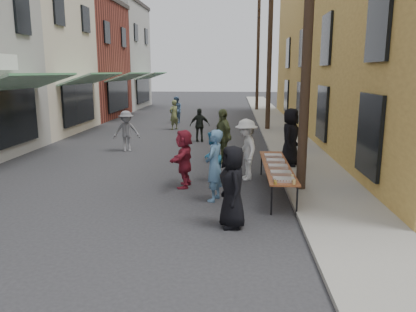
# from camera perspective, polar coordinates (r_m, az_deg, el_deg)

# --- Properties ---
(ground) EXTENTS (120.00, 120.00, 0.00)m
(ground) POSITION_cam_1_polar(r_m,az_deg,el_deg) (8.93, -12.67, -9.93)
(ground) COLOR #28282B
(ground) RESTS_ON ground
(sidewalk) EXTENTS (2.20, 60.00, 0.10)m
(sidewalk) POSITION_cam_1_polar(r_m,az_deg,el_deg) (23.30, 10.06, 3.68)
(sidewalk) COLOR gray
(sidewalk) RESTS_ON ground
(storefront_row) EXTENTS (8.00, 37.00, 9.00)m
(storefront_row) POSITION_cam_1_polar(r_m,az_deg,el_deg) (26.09, -25.37, 12.58)
(storefront_row) COLOR maroon
(storefront_row) RESTS_ON ground
(building_ochre) EXTENTS (10.00, 28.00, 10.00)m
(building_ochre) POSITION_cam_1_polar(r_m,az_deg,el_deg) (23.64, 26.17, 14.84)
(building_ochre) COLOR #AE863E
(building_ochre) RESTS_ON ground
(utility_pole_near) EXTENTS (0.26, 0.26, 9.00)m
(utility_pole_near) POSITION_cam_1_polar(r_m,az_deg,el_deg) (11.16, 13.95, 17.83)
(utility_pole_near) COLOR #2D2116
(utility_pole_near) RESTS_ON ground
(utility_pole_mid) EXTENTS (0.26, 0.26, 9.00)m
(utility_pole_mid) POSITION_cam_1_polar(r_m,az_deg,el_deg) (23.05, 8.68, 14.74)
(utility_pole_mid) COLOR #2D2116
(utility_pole_mid) RESTS_ON ground
(utility_pole_far) EXTENTS (0.26, 0.26, 9.00)m
(utility_pole_far) POSITION_cam_1_polar(r_m,az_deg,el_deg) (35.01, 7.03, 13.73)
(utility_pole_far) COLOR #2D2116
(utility_pole_far) RESTS_ON ground
(serving_table) EXTENTS (0.70, 4.00, 0.75)m
(serving_table) POSITION_cam_1_polar(r_m,az_deg,el_deg) (11.24, 9.64, -1.49)
(serving_table) COLOR maroon
(serving_table) RESTS_ON ground
(catering_tray_sausage) EXTENTS (0.50, 0.33, 0.08)m
(catering_tray_sausage) POSITION_cam_1_polar(r_m,az_deg,el_deg) (9.63, 10.62, -3.29)
(catering_tray_sausage) COLOR maroon
(catering_tray_sausage) RESTS_ON serving_table
(catering_tray_foil_b) EXTENTS (0.50, 0.33, 0.08)m
(catering_tray_foil_b) POSITION_cam_1_polar(r_m,az_deg,el_deg) (10.25, 10.20, -2.35)
(catering_tray_foil_b) COLOR #B2B2B7
(catering_tray_foil_b) RESTS_ON serving_table
(catering_tray_buns) EXTENTS (0.50, 0.33, 0.08)m
(catering_tray_buns) POSITION_cam_1_polar(r_m,az_deg,el_deg) (10.93, 9.81, -1.46)
(catering_tray_buns) COLOR tan
(catering_tray_buns) RESTS_ON serving_table
(catering_tray_foil_d) EXTENTS (0.50, 0.33, 0.08)m
(catering_tray_foil_d) POSITION_cam_1_polar(r_m,az_deg,el_deg) (11.61, 9.46, -0.67)
(catering_tray_foil_d) COLOR #B2B2B7
(catering_tray_foil_d) RESTS_ON serving_table
(catering_tray_buns_end) EXTENTS (0.50, 0.33, 0.08)m
(catering_tray_buns_end) POSITION_cam_1_polar(r_m,az_deg,el_deg) (12.29, 9.15, 0.04)
(catering_tray_buns_end) COLOR tan
(catering_tray_buns_end) RESTS_ON serving_table
(condiment_jar_a) EXTENTS (0.07, 0.07, 0.08)m
(condiment_jar_a) POSITION_cam_1_polar(r_m,az_deg,el_deg) (9.32, 9.48, -3.76)
(condiment_jar_a) COLOR #A57F26
(condiment_jar_a) RESTS_ON serving_table
(condiment_jar_b) EXTENTS (0.07, 0.07, 0.08)m
(condiment_jar_b) POSITION_cam_1_polar(r_m,az_deg,el_deg) (9.41, 9.43, -3.60)
(condiment_jar_b) COLOR #A57F26
(condiment_jar_b) RESTS_ON serving_table
(condiment_jar_c) EXTENTS (0.07, 0.07, 0.08)m
(condiment_jar_c) POSITION_cam_1_polar(r_m,az_deg,el_deg) (9.51, 9.37, -3.44)
(condiment_jar_c) COLOR #A57F26
(condiment_jar_c) RESTS_ON serving_table
(cup_stack) EXTENTS (0.08, 0.08, 0.12)m
(cup_stack) POSITION_cam_1_polar(r_m,az_deg,el_deg) (9.41, 12.01, -3.58)
(cup_stack) COLOR tan
(cup_stack) RESTS_ON serving_table
(guest_front_a) EXTENTS (0.76, 0.98, 1.77)m
(guest_front_a) POSITION_cam_1_polar(r_m,az_deg,el_deg) (8.57, 3.46, -4.35)
(guest_front_a) COLOR black
(guest_front_a) RESTS_ON ground
(guest_front_b) EXTENTS (0.61, 0.77, 1.84)m
(guest_front_b) POSITION_cam_1_polar(r_m,az_deg,el_deg) (10.29, 0.87, -1.36)
(guest_front_b) COLOR #527A9F
(guest_front_b) RESTS_ON ground
(guest_front_c) EXTENTS (0.76, 0.87, 1.52)m
(guest_front_c) POSITION_cam_1_polar(r_m,az_deg,el_deg) (12.21, 0.60, -0.03)
(guest_front_c) COLOR teal
(guest_front_c) RESTS_ON ground
(guest_front_d) EXTENTS (0.97, 1.34, 1.87)m
(guest_front_d) POSITION_cam_1_polar(r_m,az_deg,el_deg) (12.39, 5.38, 0.91)
(guest_front_d) COLOR silver
(guest_front_d) RESTS_ON ground
(guest_front_e) EXTENTS (0.97, 1.24, 1.96)m
(guest_front_e) POSITION_cam_1_polar(r_m,az_deg,el_deg) (14.68, 2.08, 2.84)
(guest_front_e) COLOR #525E36
(guest_front_e) RESTS_ON ground
(guest_queue_back) EXTENTS (0.63, 1.58, 1.67)m
(guest_queue_back) POSITION_cam_1_polar(r_m,az_deg,el_deg) (11.57, -3.38, -0.35)
(guest_queue_back) COLOR maroon
(guest_queue_back) RESTS_ON ground
(server) EXTENTS (0.93, 1.12, 1.96)m
(server) POSITION_cam_1_polar(r_m,az_deg,el_deg) (14.05, 11.51, 2.62)
(server) COLOR black
(server) RESTS_ON sidewalk
(passerby_left) EXTENTS (1.23, 0.95, 1.69)m
(passerby_left) POSITION_cam_1_polar(r_m,az_deg,el_deg) (17.13, -11.39, 3.44)
(passerby_left) COLOR slate
(passerby_left) RESTS_ON ground
(passerby_mid) EXTENTS (0.94, 0.41, 1.58)m
(passerby_mid) POSITION_cam_1_polar(r_m,az_deg,el_deg) (19.10, -1.16, 4.35)
(passerby_mid) COLOR black
(passerby_mid) RESTS_ON ground
(passerby_right) EXTENTS (0.70, 0.73, 1.69)m
(passerby_right) POSITION_cam_1_polar(r_m,az_deg,el_deg) (23.30, -4.82, 5.79)
(passerby_right) COLOR #5F693C
(passerby_right) RESTS_ON ground
(passerby_far) EXTENTS (1.00, 1.05, 1.71)m
(passerby_far) POSITION_cam_1_polar(r_m,az_deg,el_deg) (26.28, -4.46, 6.49)
(passerby_far) COLOR #466388
(passerby_far) RESTS_ON ground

